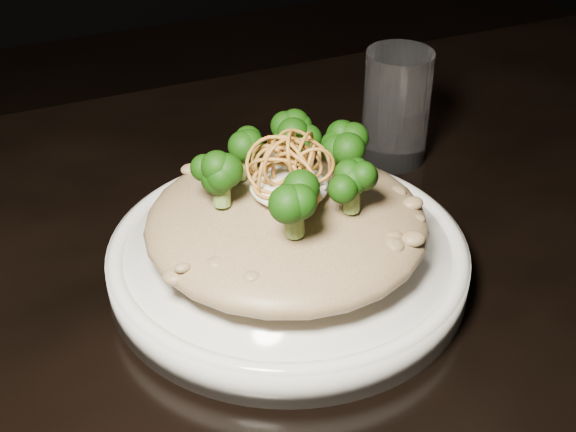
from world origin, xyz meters
The scene contains 7 objects.
table centered at (0.00, 0.00, 0.67)m, with size 1.10×0.80×0.75m.
plate centered at (-0.06, 0.04, 0.76)m, with size 0.27×0.27×0.03m, color white.
risotto centered at (-0.06, 0.04, 0.80)m, with size 0.21×0.21×0.05m, color brown.
broccoli centered at (-0.06, 0.04, 0.84)m, with size 0.12×0.12×0.04m, color black, non-canonical shape.
cheese centered at (-0.06, 0.04, 0.83)m, with size 0.06×0.06×0.02m, color white.
shallots centered at (-0.06, 0.03, 0.86)m, with size 0.05×0.05×0.03m, color #91561E, non-canonical shape.
drinking_glass centered at (0.10, 0.17, 0.80)m, with size 0.06×0.06×0.11m, color white.
Camera 1 is at (-0.25, -0.40, 1.13)m, focal length 50.00 mm.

